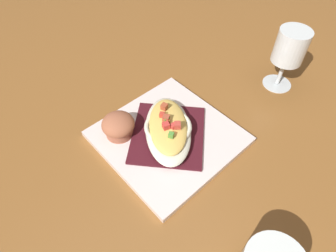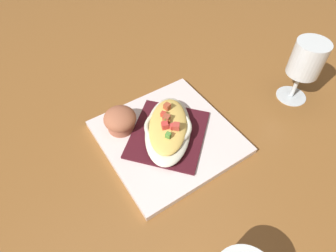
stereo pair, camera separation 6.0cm
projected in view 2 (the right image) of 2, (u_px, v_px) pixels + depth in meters
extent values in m
plane|color=brown|center=(168.00, 139.00, 0.64)|extent=(2.60, 2.60, 0.00)
cube|color=white|center=(168.00, 137.00, 0.63)|extent=(0.30, 0.30, 0.01)
cube|color=#45131C|center=(168.00, 134.00, 0.62)|extent=(0.23, 0.23, 0.01)
ellipsoid|color=silver|center=(168.00, 129.00, 0.61)|extent=(0.18, 0.21, 0.03)
torus|color=silver|center=(168.00, 127.00, 0.60)|extent=(0.14, 0.14, 0.01)
ellipsoid|color=#EDC45E|center=(168.00, 125.00, 0.60)|extent=(0.15, 0.17, 0.02)
cube|color=#B24F35|center=(166.00, 118.00, 0.59)|extent=(0.02, 0.02, 0.01)
cube|color=#C73C2D|center=(162.00, 115.00, 0.60)|extent=(0.01, 0.01, 0.01)
cube|color=#AD602A|center=(169.00, 119.00, 0.59)|extent=(0.01, 0.01, 0.01)
cube|color=#B24C2E|center=(167.00, 106.00, 0.61)|extent=(0.02, 0.02, 0.01)
cube|color=#CA403A|center=(173.00, 126.00, 0.58)|extent=(0.01, 0.01, 0.01)
cube|color=#56A63A|center=(169.00, 118.00, 0.59)|extent=(0.01, 0.01, 0.01)
cube|color=#D93C37|center=(170.00, 128.00, 0.58)|extent=(0.01, 0.01, 0.01)
cube|color=#56993C|center=(168.00, 135.00, 0.57)|extent=(0.01, 0.01, 0.01)
cube|color=#CB453A|center=(176.00, 126.00, 0.58)|extent=(0.02, 0.02, 0.01)
cube|color=#D83B36|center=(165.00, 125.00, 0.58)|extent=(0.02, 0.02, 0.01)
cylinder|color=#A75E44|center=(121.00, 124.00, 0.63)|extent=(0.06, 0.06, 0.02)
ellipsoid|color=#A76043|center=(120.00, 118.00, 0.62)|extent=(0.07, 0.07, 0.04)
ellipsoid|color=#4C0F23|center=(119.00, 115.00, 0.61)|extent=(0.03, 0.03, 0.01)
cylinder|color=white|center=(291.00, 96.00, 0.72)|extent=(0.07, 0.07, 0.00)
cylinder|color=white|center=(296.00, 84.00, 0.69)|extent=(0.01, 0.01, 0.07)
cylinder|color=white|center=(308.00, 58.00, 0.63)|extent=(0.07, 0.07, 0.08)
cylinder|color=silver|center=(305.00, 66.00, 0.65)|extent=(0.06, 0.06, 0.04)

